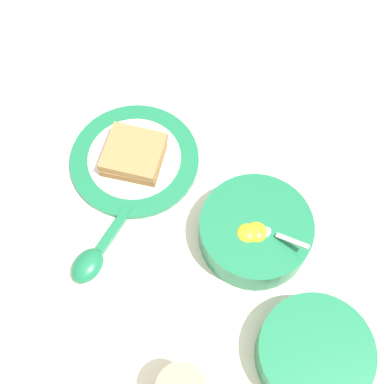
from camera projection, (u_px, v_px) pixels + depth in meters
ground_plane at (257, 241)px, 0.85m from camera, size 3.00×3.00×0.00m
egg_bowl at (255, 231)px, 0.83m from camera, size 0.18×0.18×0.08m
toast_plate at (135, 159)px, 0.92m from camera, size 0.22×0.22×0.01m
toast_sandwich at (134, 155)px, 0.90m from camera, size 0.13×0.13×0.03m
soup_spoon at (93, 259)px, 0.83m from camera, size 0.15×0.07×0.03m
congee_bowl at (314, 353)px, 0.74m from camera, size 0.16×0.16×0.06m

